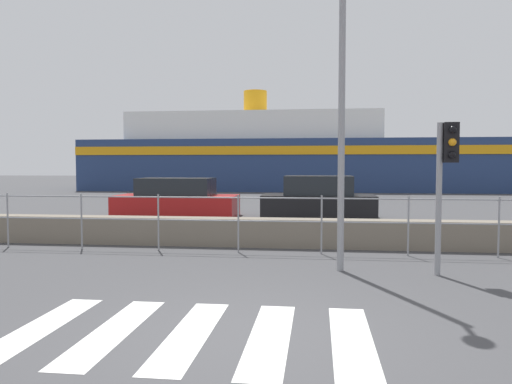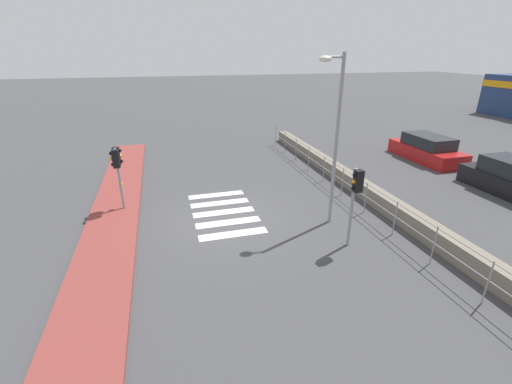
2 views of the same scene
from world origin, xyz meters
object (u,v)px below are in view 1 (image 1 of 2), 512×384
object	(u,v)px
traffic_light_far	(446,163)
parked_car_black	(318,200)
streetlamp	(342,66)
parked_car_red	(176,200)
ferry_boat	(297,158)

from	to	relation	value
traffic_light_far	parked_car_black	bearing A→B (deg)	103.18
streetlamp	parked_car_black	distance (m)	9.59
parked_car_red	ferry_boat	bearing A→B (deg)	80.14
ferry_boat	parked_car_red	xyz separation A→B (m)	(-3.59, -20.66, -1.87)
ferry_boat	parked_car_black	size ratio (longest dim) A/B	8.36
ferry_boat	parked_car_black	world-z (taller)	ferry_boat
streetlamp	parked_car_red	xyz separation A→B (m)	(-5.62, 9.11, -3.01)
ferry_boat	parked_car_black	distance (m)	20.80
ferry_boat	parked_car_black	xyz separation A→B (m)	(1.65, -20.66, -1.83)
traffic_light_far	streetlamp	distance (m)	2.44
traffic_light_far	parked_car_red	xyz separation A→B (m)	(-7.38, 9.15, -1.32)
traffic_light_far	ferry_boat	distance (m)	30.05
parked_car_black	ferry_boat	bearing A→B (deg)	94.57
traffic_light_far	streetlamp	bearing A→B (deg)	178.86
traffic_light_far	parked_car_black	world-z (taller)	traffic_light_far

